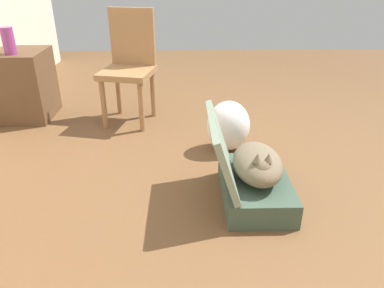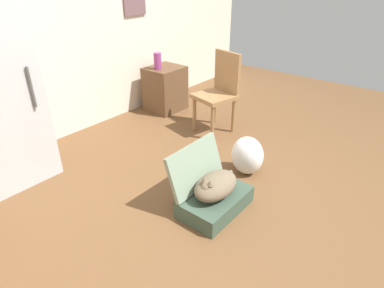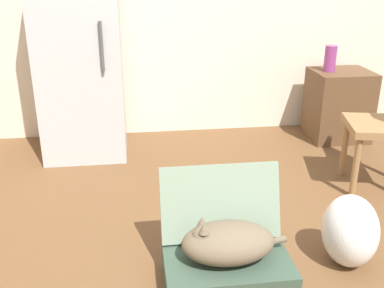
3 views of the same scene
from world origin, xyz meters
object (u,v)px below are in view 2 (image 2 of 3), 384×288
object	(u,v)px
cat	(215,185)
side_table	(165,89)
vase_tall	(158,61)
plastic_bag_white	(247,155)
suitcase_base	(215,202)
chair	(219,90)

from	to	relation	value
cat	side_table	xyz separation A→B (m)	(1.36, 1.83, 0.06)
vase_tall	plastic_bag_white	bearing A→B (deg)	-108.51
suitcase_base	vase_tall	distance (m)	2.30
cat	side_table	distance (m)	2.29
plastic_bag_white	vase_tall	world-z (taller)	vase_tall
plastic_bag_white	vase_tall	xyz separation A→B (m)	(0.58, 1.75, 0.52)
suitcase_base	side_table	xyz separation A→B (m)	(1.36, 1.84, 0.23)
suitcase_base	side_table	size ratio (longest dim) A/B	1.01
plastic_bag_white	chair	xyz separation A→B (m)	(0.63, 0.79, 0.31)
vase_tall	chair	size ratio (longest dim) A/B	0.23
suitcase_base	vase_tall	size ratio (longest dim) A/B	2.80
chair	suitcase_base	bearing A→B (deg)	-43.06
side_table	chair	size ratio (longest dim) A/B	0.64
cat	plastic_bag_white	bearing A→B (deg)	7.89
plastic_bag_white	suitcase_base	bearing A→B (deg)	-172.01
side_table	vase_tall	world-z (taller)	vase_tall
suitcase_base	chair	bearing A→B (deg)	34.41
suitcase_base	vase_tall	bearing A→B (deg)	56.05
chair	plastic_bag_white	bearing A→B (deg)	-26.16
cat	plastic_bag_white	world-z (taller)	plastic_bag_white
cat	chair	xyz separation A→B (m)	(1.29, 0.88, 0.26)
suitcase_base	side_table	distance (m)	2.29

